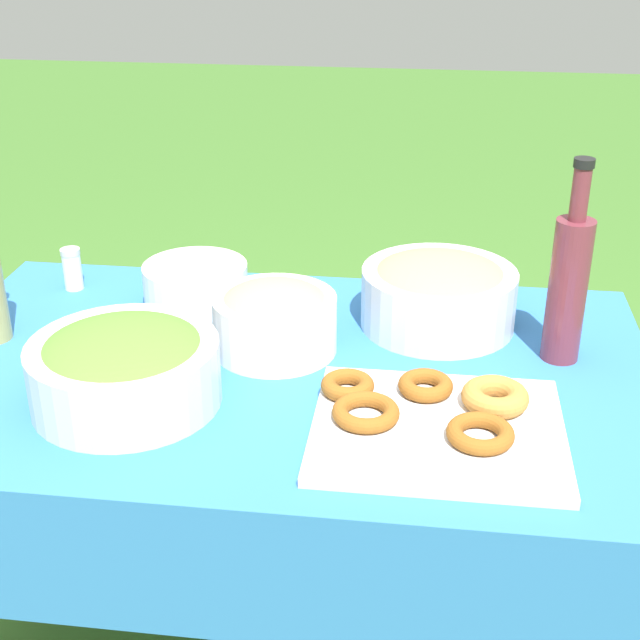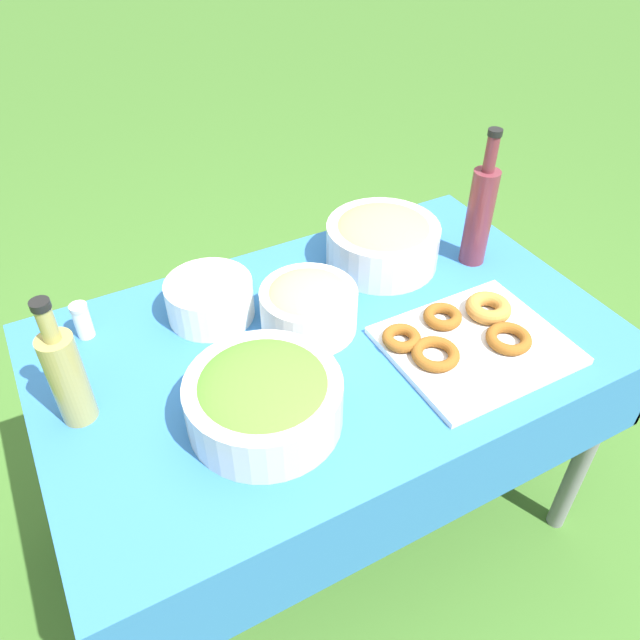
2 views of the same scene
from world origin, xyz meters
name	(u,v)px [view 2 (image 2 of 2)]	position (x,y,z in m)	size (l,w,h in m)	color
ground_plane	(327,514)	(0.00, 0.00, 0.00)	(14.00, 14.00, 0.00)	#3D6B28
picnic_table	(329,370)	(0.00, 0.00, 0.63)	(1.32, 0.82, 0.73)	#2D6BB2
salad_bowl	(264,397)	(0.23, 0.15, 0.79)	(0.31, 0.31, 0.13)	silver
pasta_bowl	(309,305)	(0.02, -0.06, 0.79)	(0.23, 0.23, 0.13)	white
donut_platter	(470,339)	(-0.27, 0.17, 0.74)	(0.40, 0.33, 0.05)	silver
plate_stack	(210,299)	(0.21, -0.21, 0.77)	(0.21, 0.21, 0.10)	white
olive_oil_bottle	(66,375)	(0.56, -0.04, 0.84)	(0.07, 0.07, 0.30)	#998E4C
wine_bottle	(480,213)	(-0.49, -0.10, 0.87)	(0.07, 0.07, 0.37)	maroon
bread_bowl	(383,240)	(-0.27, -0.20, 0.80)	(0.30, 0.30, 0.13)	silver
salt_shaker	(82,320)	(0.49, -0.28, 0.77)	(0.04, 0.04, 0.09)	white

